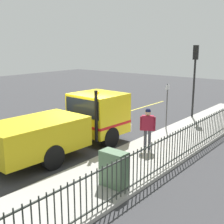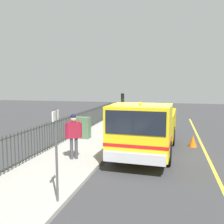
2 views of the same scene
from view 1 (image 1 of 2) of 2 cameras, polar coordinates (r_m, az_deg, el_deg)
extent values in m
plane|color=#38383A|center=(14.11, -5.64, -6.50)|extent=(59.58, 59.58, 0.00)
cube|color=#A3A099|center=(12.31, 4.53, -9.11)|extent=(2.93, 27.08, 0.13)
cube|color=yellow|center=(15.97, -12.44, -4.42)|extent=(0.12, 24.37, 0.01)
cube|color=yellow|center=(14.45, -2.56, -0.17)|extent=(2.35, 2.20, 1.86)
cube|color=black|center=(14.36, -2.57, 1.42)|extent=(2.17, 2.24, 0.82)
cube|color=gold|center=(12.32, -14.06, -4.37)|extent=(2.44, 4.04, 1.23)
cube|color=silver|center=(15.45, 0.37, -2.27)|extent=(2.15, 0.30, 0.36)
cube|color=red|center=(14.55, -2.54, -1.73)|extent=(2.38, 2.22, 0.12)
cylinder|color=black|center=(15.17, -6.10, -3.22)|extent=(0.35, 0.97, 0.96)
cylinder|color=black|center=(13.81, -0.40, -4.77)|extent=(0.35, 0.97, 0.96)
cylinder|color=black|center=(13.31, -16.41, -5.99)|extent=(0.35, 0.97, 0.96)
cylinder|color=black|center=(11.74, -11.05, -8.25)|extent=(0.35, 0.97, 0.96)
sphere|color=orange|center=(14.26, -2.60, 3.67)|extent=(0.12, 0.12, 0.12)
cylinder|color=black|center=(12.94, -2.97, -0.87)|extent=(0.14, 0.14, 2.23)
cube|color=maroon|center=(13.12, 6.68, -2.03)|extent=(0.56, 0.45, 0.64)
sphere|color=tan|center=(13.02, 6.73, -0.16)|extent=(0.24, 0.24, 0.24)
sphere|color=#14193F|center=(13.00, 6.74, 0.20)|extent=(0.23, 0.23, 0.23)
cylinder|color=#3F3F47|center=(13.33, 6.99, -5.17)|extent=(0.13, 0.13, 0.86)
cylinder|color=#3F3F47|center=(13.34, 6.20, -5.14)|extent=(0.13, 0.13, 0.86)
cylinder|color=maroon|center=(13.12, 7.93, -2.21)|extent=(0.09, 0.09, 0.61)
cylinder|color=maroon|center=(13.15, 5.43, -2.12)|extent=(0.09, 0.09, 0.61)
cylinder|color=#2D332D|center=(7.38, -13.26, -19.37)|extent=(0.04, 0.04, 1.28)
cylinder|color=#2D332D|center=(7.49, -11.91, -18.77)|extent=(0.04, 0.04, 1.28)
cylinder|color=#2D332D|center=(7.60, -10.61, -18.18)|extent=(0.04, 0.04, 1.28)
cylinder|color=#2D332D|center=(7.72, -9.36, -17.61)|extent=(0.04, 0.04, 1.28)
cylinder|color=#2D332D|center=(7.84, -8.16, -17.04)|extent=(0.04, 0.04, 1.28)
cylinder|color=#2D332D|center=(7.97, -7.00, -16.48)|extent=(0.04, 0.04, 1.28)
cylinder|color=#2D332D|center=(8.10, -5.88, -15.94)|extent=(0.04, 0.04, 1.28)
cylinder|color=#2D332D|center=(8.23, -4.80, -15.40)|extent=(0.04, 0.04, 1.28)
cylinder|color=#2D332D|center=(8.37, -3.77, -14.88)|extent=(0.04, 0.04, 1.28)
cylinder|color=#2D332D|center=(8.51, -2.77, -14.38)|extent=(0.04, 0.04, 1.28)
cylinder|color=#2D332D|center=(8.65, -1.81, -13.88)|extent=(0.04, 0.04, 1.28)
cylinder|color=#2D332D|center=(8.80, -0.89, -13.40)|extent=(0.04, 0.04, 1.28)
cylinder|color=#2D332D|center=(8.95, 0.00, -12.93)|extent=(0.04, 0.04, 1.28)
cylinder|color=#2D332D|center=(9.10, 0.86, -12.47)|extent=(0.04, 0.04, 1.28)
cylinder|color=#2D332D|center=(9.25, 1.69, -12.03)|extent=(0.04, 0.04, 1.28)
cylinder|color=#2D332D|center=(9.41, 2.48, -11.59)|extent=(0.04, 0.04, 1.28)
cylinder|color=#2D332D|center=(9.57, 3.25, -11.17)|extent=(0.04, 0.04, 1.28)
cylinder|color=#2D332D|center=(9.73, 3.99, -10.77)|extent=(0.04, 0.04, 1.28)
cylinder|color=#2D332D|center=(9.89, 4.71, -10.37)|extent=(0.04, 0.04, 1.28)
cylinder|color=#2D332D|center=(10.05, 5.40, -9.98)|extent=(0.04, 0.04, 1.28)
cylinder|color=#2D332D|center=(10.22, 6.06, -9.61)|extent=(0.04, 0.04, 1.28)
cylinder|color=#2D332D|center=(10.39, 6.70, -9.25)|extent=(0.04, 0.04, 1.28)
cylinder|color=#2D332D|center=(10.56, 7.33, -8.89)|extent=(0.04, 0.04, 1.28)
cylinder|color=#2D332D|center=(10.73, 7.93, -8.55)|extent=(0.04, 0.04, 1.28)
cylinder|color=#2D332D|center=(10.90, 8.51, -8.22)|extent=(0.04, 0.04, 1.28)
cylinder|color=#2D332D|center=(11.08, 9.07, -7.90)|extent=(0.04, 0.04, 1.28)
cylinder|color=#2D332D|center=(11.25, 9.61, -7.58)|extent=(0.04, 0.04, 1.28)
cylinder|color=#2D332D|center=(11.43, 10.14, -7.28)|extent=(0.04, 0.04, 1.28)
cylinder|color=#2D332D|center=(11.60, 10.65, -6.98)|extent=(0.04, 0.04, 1.28)
cylinder|color=#2D332D|center=(11.78, 11.14, -6.69)|extent=(0.04, 0.04, 1.28)
cylinder|color=#2D332D|center=(11.96, 11.62, -6.42)|extent=(0.04, 0.04, 1.28)
cylinder|color=#2D332D|center=(12.14, 12.08, -6.14)|extent=(0.04, 0.04, 1.28)
cylinder|color=#2D332D|center=(12.33, 12.53, -5.88)|extent=(0.04, 0.04, 1.28)
cylinder|color=#2D332D|center=(12.51, 12.96, -5.62)|extent=(0.04, 0.04, 1.28)
cylinder|color=#2D332D|center=(12.69, 13.39, -5.37)|extent=(0.04, 0.04, 1.28)
cylinder|color=#2D332D|center=(12.88, 13.80, -5.13)|extent=(0.04, 0.04, 1.28)
cylinder|color=#2D332D|center=(13.06, 14.19, -4.90)|extent=(0.04, 0.04, 1.28)
cylinder|color=#2D332D|center=(13.25, 14.58, -4.67)|extent=(0.04, 0.04, 1.28)
cylinder|color=#2D332D|center=(13.44, 14.96, -4.44)|extent=(0.04, 0.04, 1.28)
cylinder|color=#2D332D|center=(13.63, 15.32, -4.22)|extent=(0.04, 0.04, 1.28)
cylinder|color=#2D332D|center=(13.82, 15.68, -4.01)|extent=(0.04, 0.04, 1.28)
cylinder|color=#2D332D|center=(14.00, 16.02, -3.81)|extent=(0.04, 0.04, 1.28)
cylinder|color=#2D332D|center=(14.20, 16.36, -3.61)|extent=(0.04, 0.04, 1.28)
cylinder|color=#2D332D|center=(14.39, 16.68, -3.41)|extent=(0.04, 0.04, 1.28)
cylinder|color=#2D332D|center=(14.58, 17.00, -3.22)|extent=(0.04, 0.04, 1.28)
cylinder|color=#2D332D|center=(14.77, 17.31, -3.04)|extent=(0.04, 0.04, 1.28)
cylinder|color=#2D332D|center=(14.96, 17.61, -2.85)|extent=(0.04, 0.04, 1.28)
cylinder|color=#2D332D|center=(15.16, 17.91, -2.68)|extent=(0.04, 0.04, 1.28)
cylinder|color=#2D332D|center=(15.35, 18.19, -2.51)|extent=(0.04, 0.04, 1.28)
cylinder|color=#2D332D|center=(15.54, 18.47, -2.34)|extent=(0.04, 0.04, 1.28)
cylinder|color=#2D332D|center=(15.74, 18.74, -2.17)|extent=(0.04, 0.04, 1.28)
cylinder|color=#2D332D|center=(15.93, 19.01, -2.01)|extent=(0.04, 0.04, 1.28)
cylinder|color=#2D332D|center=(16.13, 19.27, -1.86)|extent=(0.04, 0.04, 1.28)
cylinder|color=#2D332D|center=(16.33, 19.52, -1.71)|extent=(0.04, 0.04, 1.28)
cylinder|color=#2D332D|center=(16.52, 19.77, -1.56)|extent=(0.04, 0.04, 1.28)
cylinder|color=#2D332D|center=(16.72, 20.01, -1.41)|extent=(0.04, 0.04, 1.28)
cube|color=#2D332D|center=(11.26, 10.24, -4.71)|extent=(0.04, 23.02, 0.04)
cube|color=#2D332D|center=(11.60, 10.04, -9.53)|extent=(0.04, 23.02, 0.04)
cylinder|color=black|center=(19.34, 15.04, 5.45)|extent=(0.12, 0.12, 4.38)
cube|color=black|center=(19.20, 15.35, 10.67)|extent=(0.33, 0.26, 0.85)
sphere|color=red|center=(19.20, 15.40, 11.43)|extent=(0.16, 0.16, 0.16)
sphere|color=yellow|center=(19.20, 15.35, 10.67)|extent=(0.16, 0.16, 0.16)
sphere|color=green|center=(19.21, 15.31, 9.91)|extent=(0.16, 0.16, 0.16)
cube|color=#4C6B4C|center=(9.94, 0.32, -10.53)|extent=(0.87, 0.48, 1.17)
cone|color=orange|center=(14.21, -18.65, -5.78)|extent=(0.40, 0.40, 0.57)
cylinder|color=#4C4C4C|center=(16.48, 10.18, 1.02)|extent=(0.06, 0.06, 2.42)
cube|color=white|center=(16.31, 10.32, 4.50)|extent=(0.12, 0.50, 0.24)
camera|label=2|loc=(22.40, 10.90, 8.74)|focal=39.58mm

